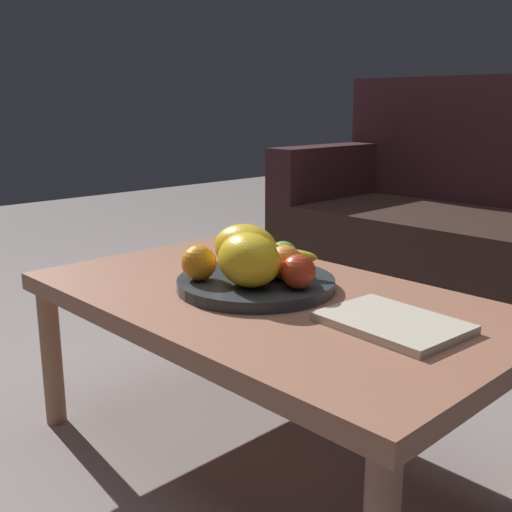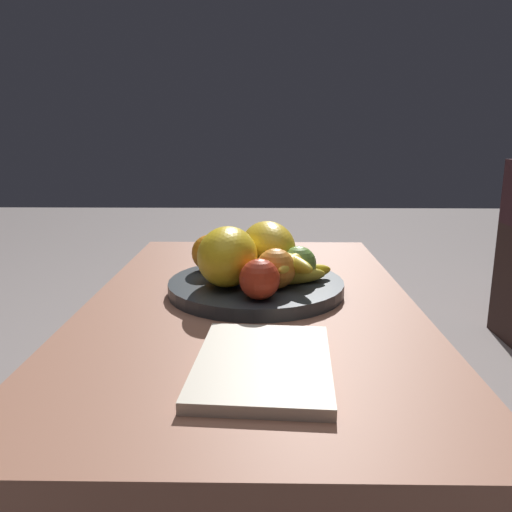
# 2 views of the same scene
# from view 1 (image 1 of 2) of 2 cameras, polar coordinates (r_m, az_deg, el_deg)

# --- Properties ---
(ground_plane) EXTENTS (8.00, 8.00, 0.00)m
(ground_plane) POSITION_cam_1_polar(r_m,az_deg,el_deg) (1.50, 0.97, -18.12)
(ground_plane) COLOR gray
(coffee_table) EXTENTS (1.06, 0.62, 0.40)m
(coffee_table) POSITION_cam_1_polar(r_m,az_deg,el_deg) (1.35, 1.03, -5.30)
(coffee_table) COLOR #9C654D
(coffee_table) RESTS_ON ground_plane
(couch) EXTENTS (1.70, 0.70, 0.90)m
(couch) POSITION_cam_1_polar(r_m,az_deg,el_deg) (2.40, 22.44, 1.06)
(couch) COLOR #2F1E1A
(couch) RESTS_ON ground_plane
(fruit_bowl) EXTENTS (0.35, 0.35, 0.03)m
(fruit_bowl) POSITION_cam_1_polar(r_m,az_deg,el_deg) (1.37, 0.00, -2.55)
(fruit_bowl) COLOR #2D3337
(fruit_bowl) RESTS_ON coffee_table
(melon_large_front) EXTENTS (0.16, 0.13, 0.11)m
(melon_large_front) POSITION_cam_1_polar(r_m,az_deg,el_deg) (1.29, -0.68, -0.36)
(melon_large_front) COLOR yellow
(melon_large_front) RESTS_ON fruit_bowl
(melon_smaller_beside) EXTENTS (0.18, 0.15, 0.11)m
(melon_smaller_beside) POSITION_cam_1_polar(r_m,az_deg,el_deg) (1.41, -0.99, 0.76)
(melon_smaller_beside) COLOR yellow
(melon_smaller_beside) RESTS_ON fruit_bowl
(orange_front) EXTENTS (0.08, 0.08, 0.08)m
(orange_front) POSITION_cam_1_polar(r_m,az_deg,el_deg) (1.34, 2.70, -0.61)
(orange_front) COLOR orange
(orange_front) RESTS_ON fruit_bowl
(orange_left) EXTENTS (0.08, 0.08, 0.08)m
(orange_left) POSITION_cam_1_polar(r_m,az_deg,el_deg) (1.34, -5.27, -0.62)
(orange_left) COLOR orange
(orange_left) RESTS_ON fruit_bowl
(apple_front) EXTENTS (0.07, 0.07, 0.07)m
(apple_front) POSITION_cam_1_polar(r_m,az_deg,el_deg) (1.28, 3.92, -1.45)
(apple_front) COLOR red
(apple_front) RESTS_ON fruit_bowl
(apple_left) EXTENTS (0.07, 0.07, 0.07)m
(apple_left) POSITION_cam_1_polar(r_m,az_deg,el_deg) (1.41, 2.51, -0.03)
(apple_left) COLOR #6F9E3F
(apple_left) RESTS_ON fruit_bowl
(banana_bunch) EXTENTS (0.15, 0.17, 0.06)m
(banana_bunch) POSITION_cam_1_polar(r_m,az_deg,el_deg) (1.39, 2.73, -0.44)
(banana_bunch) COLOR gold
(banana_bunch) RESTS_ON fruit_bowl
(magazine) EXTENTS (0.26, 0.20, 0.02)m
(magazine) POSITION_cam_1_polar(r_m,az_deg,el_deg) (1.17, 12.45, -6.03)
(magazine) COLOR beige
(magazine) RESTS_ON coffee_table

